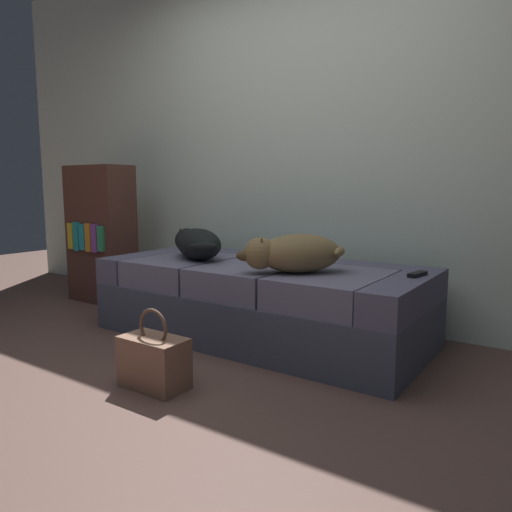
{
  "coord_description": "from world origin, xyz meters",
  "views": [
    {
      "loc": [
        1.64,
        -1.37,
        0.93
      ],
      "look_at": [
        0.0,
        1.03,
        0.52
      ],
      "focal_mm": 34.02,
      "sensor_mm": 36.0,
      "label": 1
    }
  ],
  "objects_px": {
    "dog_dark": "(197,243)",
    "tv_remote": "(417,274)",
    "dog_tan": "(293,253)",
    "couch": "(261,300)",
    "handbag": "(154,361)",
    "bookshelf": "(101,234)"
  },
  "relations": [
    {
      "from": "couch",
      "to": "dog_dark",
      "type": "height_order",
      "value": "dog_dark"
    },
    {
      "from": "dog_dark",
      "to": "dog_tan",
      "type": "xyz_separation_m",
      "value": [
        0.78,
        -0.09,
        0.01
      ]
    },
    {
      "from": "tv_remote",
      "to": "bookshelf",
      "type": "relative_size",
      "value": 0.14
    },
    {
      "from": "dog_dark",
      "to": "tv_remote",
      "type": "distance_m",
      "value": 1.39
    },
    {
      "from": "dog_dark",
      "to": "dog_tan",
      "type": "distance_m",
      "value": 0.78
    },
    {
      "from": "dog_tan",
      "to": "dog_dark",
      "type": "bearing_deg",
      "value": 173.06
    },
    {
      "from": "couch",
      "to": "handbag",
      "type": "xyz_separation_m",
      "value": [
        0.03,
        -0.93,
        -0.11
      ]
    },
    {
      "from": "dog_dark",
      "to": "handbag",
      "type": "bearing_deg",
      "value": -60.9
    },
    {
      "from": "dog_dark",
      "to": "tv_remote",
      "type": "height_order",
      "value": "dog_dark"
    },
    {
      "from": "dog_tan",
      "to": "couch",
      "type": "bearing_deg",
      "value": 151.31
    },
    {
      "from": "couch",
      "to": "tv_remote",
      "type": "height_order",
      "value": "tv_remote"
    },
    {
      "from": "handbag",
      "to": "bookshelf",
      "type": "height_order",
      "value": "bookshelf"
    },
    {
      "from": "dog_tan",
      "to": "tv_remote",
      "type": "height_order",
      "value": "dog_tan"
    },
    {
      "from": "dog_tan",
      "to": "handbag",
      "type": "xyz_separation_m",
      "value": [
        -0.31,
        -0.75,
        -0.45
      ]
    },
    {
      "from": "tv_remote",
      "to": "dog_tan",
      "type": "bearing_deg",
      "value": -145.41
    },
    {
      "from": "handbag",
      "to": "dog_dark",
      "type": "bearing_deg",
      "value": 119.1
    },
    {
      "from": "dog_dark",
      "to": "handbag",
      "type": "xyz_separation_m",
      "value": [
        0.47,
        -0.84,
        -0.44
      ]
    },
    {
      "from": "handbag",
      "to": "tv_remote",
      "type": "bearing_deg",
      "value": 48.63
    },
    {
      "from": "couch",
      "to": "bookshelf",
      "type": "relative_size",
      "value": 1.83
    },
    {
      "from": "bookshelf",
      "to": "couch",
      "type": "bearing_deg",
      "value": -2.77
    },
    {
      "from": "couch",
      "to": "handbag",
      "type": "height_order",
      "value": "couch"
    },
    {
      "from": "bookshelf",
      "to": "dog_dark",
      "type": "bearing_deg",
      "value": -8.03
    }
  ]
}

